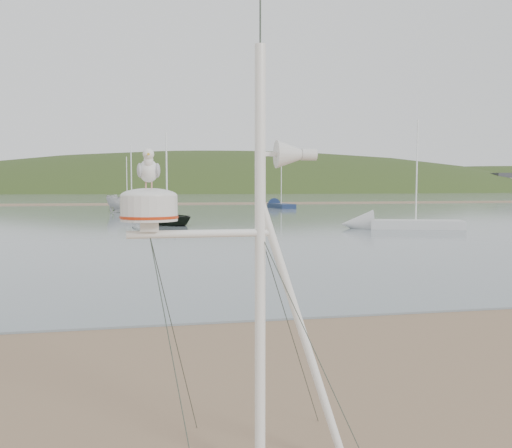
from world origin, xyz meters
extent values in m
plane|color=#7C5F47|center=(0.00, 0.00, 0.00)|extent=(560.00, 560.00, 0.00)
cube|color=slate|center=(0.00, 132.00, 0.02)|extent=(560.00, 256.00, 0.04)
cube|color=#7C5F47|center=(0.00, 70.00, 0.07)|extent=(560.00, 7.00, 0.07)
ellipsoid|color=#263716|center=(40.00, 235.00, -22.00)|extent=(400.00, 180.00, 80.00)
ellipsoid|color=#263716|center=(180.00, 235.00, -15.40)|extent=(300.00, 135.00, 56.00)
cube|color=beige|center=(-36.00, 196.00, 4.00)|extent=(8.40, 6.30, 8.00)
cube|color=beige|center=(-10.00, 196.00, 4.00)|extent=(8.40, 6.30, 8.00)
cube|color=beige|center=(16.00, 196.00, 4.00)|extent=(8.40, 6.30, 8.00)
cube|color=beige|center=(42.00, 196.00, 4.00)|extent=(8.40, 6.30, 8.00)
cube|color=beige|center=(68.00, 196.00, 4.00)|extent=(8.40, 6.30, 8.00)
cube|color=beige|center=(94.00, 196.00, 4.00)|extent=(8.40, 6.30, 8.00)
cube|color=beige|center=(120.00, 196.00, 4.00)|extent=(8.40, 6.30, 8.00)
cube|color=beige|center=(146.00, 196.00, 4.00)|extent=(8.40, 6.30, 8.00)
cylinder|color=white|center=(1.45, -1.17, 1.83)|extent=(0.09, 0.09, 3.66)
cylinder|color=white|center=(1.84, -1.17, 1.19)|extent=(0.85, 0.07, 2.40)
cylinder|color=white|center=(0.95, -1.17, 2.10)|extent=(1.19, 0.06, 0.06)
cube|color=white|center=(0.54, -1.17, 2.17)|extent=(0.15, 0.15, 0.08)
cylinder|color=silver|center=(0.54, -1.17, 2.31)|extent=(0.46, 0.46, 0.20)
cylinder|color=#BB2C0D|center=(0.54, -1.17, 2.25)|extent=(0.47, 0.47, 0.02)
ellipsoid|color=silver|center=(0.54, -1.17, 2.41)|extent=(0.46, 0.46, 0.13)
cone|color=silver|center=(1.71, -1.17, 2.76)|extent=(0.24, 0.24, 0.24)
cylinder|color=silver|center=(1.87, -1.17, 2.76)|extent=(0.13, 0.10, 0.10)
cube|color=white|center=(1.54, -1.17, 2.76)|extent=(0.18, 0.04, 0.04)
cylinder|color=tan|center=(0.51, -1.17, 2.51)|extent=(0.01, 0.01, 0.06)
cylinder|color=tan|center=(0.56, -1.17, 2.51)|extent=(0.01, 0.01, 0.06)
ellipsoid|color=white|center=(0.54, -1.17, 2.62)|extent=(0.16, 0.25, 0.18)
ellipsoid|color=#ADB0B6|center=(0.47, -1.18, 2.62)|extent=(0.05, 0.20, 0.12)
ellipsoid|color=#ADB0B6|center=(0.61, -1.18, 2.62)|extent=(0.05, 0.20, 0.12)
cone|color=white|center=(0.54, -1.05, 2.60)|extent=(0.08, 0.07, 0.08)
ellipsoid|color=white|center=(0.54, -1.27, 2.69)|extent=(0.07, 0.07, 0.11)
sphere|color=white|center=(0.54, -1.29, 2.74)|extent=(0.09, 0.09, 0.09)
cone|color=gold|center=(0.54, -1.33, 2.74)|extent=(0.02, 0.05, 0.02)
imported|color=black|center=(1.74, 29.13, 2.37)|extent=(3.28, 2.68, 4.65)
imported|color=silver|center=(-0.90, 45.85, 2.37)|extent=(2.01, 1.96, 4.67)
cube|color=black|center=(-1.52, 51.73, 0.29)|extent=(2.54, 4.75, 0.50)
cone|color=black|center=(-0.80, 54.54, 0.29)|extent=(1.80, 1.90, 1.45)
cylinder|color=white|center=(-1.52, 51.73, 3.03)|extent=(0.08, 0.08, 4.99)
cube|color=silver|center=(15.70, 23.09, 0.29)|extent=(5.49, 3.17, 0.50)
cone|color=silver|center=(12.50, 24.09, 0.29)|extent=(2.25, 2.15, 1.67)
cylinder|color=white|center=(15.70, 23.09, 3.42)|extent=(0.08, 0.08, 5.76)
cube|color=#132244|center=(15.34, 53.65, 0.29)|extent=(2.17, 5.27, 0.50)
cone|color=#132244|center=(14.99, 56.92, 0.29)|extent=(1.82, 1.96, 1.64)
cylinder|color=white|center=(15.34, 53.65, 3.36)|extent=(0.08, 0.08, 5.64)
camera|label=1|loc=(0.52, -5.61, 2.49)|focal=38.00mm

